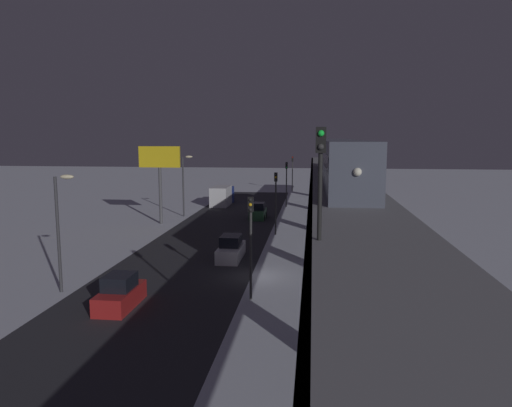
{
  "coord_description": "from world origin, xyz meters",
  "views": [
    {
      "loc": [
        -3.92,
        33.42,
        10.01
      ],
      "look_at": [
        2.6,
        -21.87,
        2.23
      ],
      "focal_mm": 33.76,
      "sensor_mm": 36.0,
      "label": 1
    }
  ],
  "objects_px": {
    "rail_signal": "(320,164)",
    "sedan_red_2": "(120,294)",
    "traffic_light_mid": "(276,194)",
    "commercial_billboard": "(160,165)",
    "box_truck": "(222,196)",
    "subway_train": "(339,158)",
    "traffic_light_near": "(251,233)",
    "traffic_light_distant": "(292,168)",
    "sedan_white": "(231,249)",
    "sedan_green": "(258,212)",
    "traffic_light_far": "(286,178)"
  },
  "relations": [
    {
      "from": "sedan_white",
      "to": "traffic_light_near",
      "type": "bearing_deg",
      "value": -73.35
    },
    {
      "from": "sedan_green",
      "to": "box_truck",
      "type": "height_order",
      "value": "box_truck"
    },
    {
      "from": "traffic_light_near",
      "to": "subway_train",
      "type": "bearing_deg",
      "value": -111.76
    },
    {
      "from": "box_truck",
      "to": "sedan_red_2",
      "type": "bearing_deg",
      "value": 92.67
    },
    {
      "from": "sedan_red_2",
      "to": "traffic_light_mid",
      "type": "height_order",
      "value": "traffic_light_mid"
    },
    {
      "from": "traffic_light_near",
      "to": "traffic_light_far",
      "type": "height_order",
      "value": "same"
    },
    {
      "from": "subway_train",
      "to": "sedan_white",
      "type": "relative_size",
      "value": 7.96
    },
    {
      "from": "rail_signal",
      "to": "traffic_light_mid",
      "type": "bearing_deg",
      "value": -82.82
    },
    {
      "from": "traffic_light_distant",
      "to": "commercial_billboard",
      "type": "height_order",
      "value": "commercial_billboard"
    },
    {
      "from": "traffic_light_far",
      "to": "traffic_light_near",
      "type": "bearing_deg",
      "value": 90.0
    },
    {
      "from": "sedan_white",
      "to": "traffic_light_far",
      "type": "xyz_separation_m",
      "value": [
        -2.9,
        -29.99,
        3.4
      ]
    },
    {
      "from": "sedan_red_2",
      "to": "traffic_light_near",
      "type": "relative_size",
      "value": 0.64
    },
    {
      "from": "commercial_billboard",
      "to": "sedan_white",
      "type": "bearing_deg",
      "value": 125.61
    },
    {
      "from": "traffic_light_near",
      "to": "commercial_billboard",
      "type": "bearing_deg",
      "value": -61.08
    },
    {
      "from": "sedan_white",
      "to": "traffic_light_distant",
      "type": "relative_size",
      "value": 0.72
    },
    {
      "from": "subway_train",
      "to": "sedan_white",
      "type": "distance_m",
      "value": 12.63
    },
    {
      "from": "rail_signal",
      "to": "traffic_light_mid",
      "type": "relative_size",
      "value": 0.62
    },
    {
      "from": "rail_signal",
      "to": "commercial_billboard",
      "type": "height_order",
      "value": "rail_signal"
    },
    {
      "from": "sedan_green",
      "to": "traffic_light_mid",
      "type": "distance_m",
      "value": 10.55
    },
    {
      "from": "traffic_light_near",
      "to": "traffic_light_distant",
      "type": "bearing_deg",
      "value": -90.0
    },
    {
      "from": "rail_signal",
      "to": "traffic_light_mid",
      "type": "distance_m",
      "value": 31.94
    },
    {
      "from": "traffic_light_near",
      "to": "traffic_light_mid",
      "type": "relative_size",
      "value": 1.0
    },
    {
      "from": "traffic_light_mid",
      "to": "traffic_light_far",
      "type": "relative_size",
      "value": 1.0
    },
    {
      "from": "sedan_red_2",
      "to": "commercial_billboard",
      "type": "bearing_deg",
      "value": -77.13
    },
    {
      "from": "traffic_light_distant",
      "to": "traffic_light_mid",
      "type": "bearing_deg",
      "value": 90.0
    },
    {
      "from": "traffic_light_near",
      "to": "commercial_billboard",
      "type": "xyz_separation_m",
      "value": [
        13.65,
        -24.71,
        2.63
      ]
    },
    {
      "from": "commercial_billboard",
      "to": "traffic_light_mid",
      "type": "bearing_deg",
      "value": 160.37
    },
    {
      "from": "box_truck",
      "to": "subway_train",
      "type": "bearing_deg",
      "value": 120.95
    },
    {
      "from": "rail_signal",
      "to": "sedan_red_2",
      "type": "height_order",
      "value": "rail_signal"
    },
    {
      "from": "sedan_green",
      "to": "sedan_white",
      "type": "xyz_separation_m",
      "value": [
        0.0,
        19.7,
        0.01
      ]
    },
    {
      "from": "traffic_light_far",
      "to": "subway_train",
      "type": "bearing_deg",
      "value": 103.54
    },
    {
      "from": "subway_train",
      "to": "traffic_light_far",
      "type": "height_order",
      "value": "subway_train"
    },
    {
      "from": "traffic_light_near",
      "to": "traffic_light_distant",
      "type": "distance_m",
      "value": 59.52
    },
    {
      "from": "sedan_green",
      "to": "box_truck",
      "type": "relative_size",
      "value": 0.55
    },
    {
      "from": "box_truck",
      "to": "traffic_light_distant",
      "type": "distance_m",
      "value": 21.27
    },
    {
      "from": "sedan_green",
      "to": "traffic_light_distant",
      "type": "height_order",
      "value": "traffic_light_distant"
    },
    {
      "from": "commercial_billboard",
      "to": "box_truck",
      "type": "bearing_deg",
      "value": -104.55
    },
    {
      "from": "traffic_light_distant",
      "to": "commercial_billboard",
      "type": "xyz_separation_m",
      "value": [
        13.65,
        34.81,
        2.63
      ]
    },
    {
      "from": "sedan_red_2",
      "to": "traffic_light_mid",
      "type": "distance_m",
      "value": 23.55
    },
    {
      "from": "traffic_light_near",
      "to": "sedan_white",
      "type": "bearing_deg",
      "value": -73.35
    },
    {
      "from": "traffic_light_far",
      "to": "traffic_light_distant",
      "type": "xyz_separation_m",
      "value": [
        0.0,
        -19.84,
        0.0
      ]
    },
    {
      "from": "traffic_light_near",
      "to": "traffic_light_far",
      "type": "xyz_separation_m",
      "value": [
        0.0,
        -39.68,
        0.0
      ]
    },
    {
      "from": "sedan_green",
      "to": "sedan_red_2",
      "type": "bearing_deg",
      "value": -98.28
    },
    {
      "from": "box_truck",
      "to": "traffic_light_mid",
      "type": "xyz_separation_m",
      "value": [
        -9.5,
        20.87,
        2.85
      ]
    },
    {
      "from": "sedan_green",
      "to": "sedan_red_2",
      "type": "height_order",
      "value": "same"
    },
    {
      "from": "traffic_light_mid",
      "to": "rail_signal",
      "type": "bearing_deg",
      "value": 97.18
    },
    {
      "from": "traffic_light_mid",
      "to": "traffic_light_far",
      "type": "height_order",
      "value": "same"
    },
    {
      "from": "rail_signal",
      "to": "traffic_light_mid",
      "type": "xyz_separation_m",
      "value": [
        3.95,
        -31.32,
        -4.86
      ]
    },
    {
      "from": "traffic_light_mid",
      "to": "commercial_billboard",
      "type": "distance_m",
      "value": 14.73
    },
    {
      "from": "subway_train",
      "to": "sedan_white",
      "type": "height_order",
      "value": "subway_train"
    }
  ]
}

